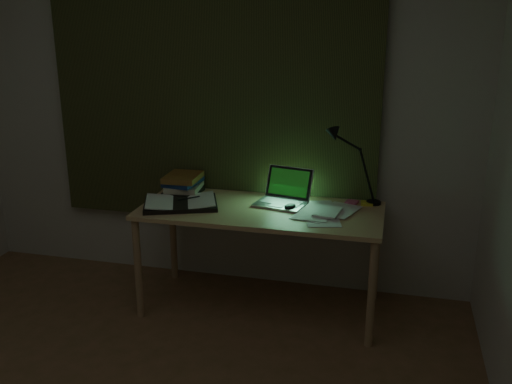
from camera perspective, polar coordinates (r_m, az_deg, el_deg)
wall_back at (r=3.85m, az=-4.28°, el=8.86°), size 3.50×0.00×2.50m
curtain at (r=3.78m, az=-4.54°, el=11.77°), size 2.20×0.06×2.00m
desk at (r=3.62m, az=0.46°, el=-6.75°), size 1.48×0.65×0.68m
laptop at (r=3.52m, az=2.46°, el=0.35°), size 0.37×0.40×0.22m
open_textbook at (r=3.57m, az=-7.56°, el=-1.07°), size 0.53×0.46×0.04m
book_stack at (r=3.79m, az=-7.32°, el=0.83°), size 0.22×0.26×0.14m
loose_papers at (r=3.44m, az=6.43°, el=-1.92°), size 0.36×0.38×0.02m
mouse at (r=3.48m, az=3.42°, el=-1.48°), size 0.09×0.11×0.04m
sticky_yellow at (r=3.63m, az=11.03°, el=-1.12°), size 0.08×0.08×0.02m
sticky_pink at (r=3.63m, az=9.55°, el=-1.03°), size 0.09×0.09×0.02m
desk_lamp at (r=3.58m, az=11.90°, el=2.58°), size 0.37×0.31×0.49m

